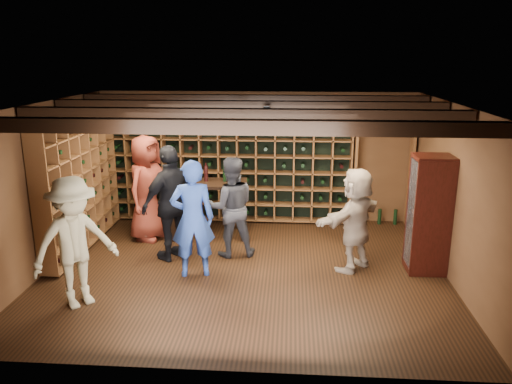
# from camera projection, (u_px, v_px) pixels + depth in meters

# --- Properties ---
(ground) EXTENTS (6.00, 6.00, 0.00)m
(ground) POSITION_uv_depth(u_px,v_px,m) (245.00, 270.00, 7.59)
(ground) COLOR black
(ground) RESTS_ON ground
(room_shell) EXTENTS (6.00, 6.00, 6.00)m
(room_shell) POSITION_uv_depth(u_px,v_px,m) (244.00, 110.00, 6.99)
(room_shell) COLOR #54331D
(room_shell) RESTS_ON ground
(wine_rack_back) EXTENTS (4.65, 0.30, 2.20)m
(wine_rack_back) POSITION_uv_depth(u_px,v_px,m) (228.00, 163.00, 9.56)
(wine_rack_back) COLOR brown
(wine_rack_back) RESTS_ON ground
(wine_rack_left) EXTENTS (0.30, 2.65, 2.20)m
(wine_rack_left) POSITION_uv_depth(u_px,v_px,m) (79.00, 181.00, 8.27)
(wine_rack_left) COLOR brown
(wine_rack_left) RESTS_ON ground
(crate_shelf) EXTENTS (1.20, 0.32, 2.07)m
(crate_shelf) POSITION_uv_depth(u_px,v_px,m) (385.00, 144.00, 9.24)
(crate_shelf) COLOR brown
(crate_shelf) RESTS_ON ground
(display_cabinet) EXTENTS (0.55, 0.50, 1.75)m
(display_cabinet) POSITION_uv_depth(u_px,v_px,m) (428.00, 217.00, 7.37)
(display_cabinet) COLOR black
(display_cabinet) RESTS_ON ground
(man_blue_shirt) EXTENTS (0.72, 0.55, 1.75)m
(man_blue_shirt) POSITION_uv_depth(u_px,v_px,m) (193.00, 219.00, 7.22)
(man_blue_shirt) COLOR navy
(man_blue_shirt) RESTS_ON ground
(man_grey_suit) EXTENTS (0.91, 0.78, 1.63)m
(man_grey_suit) POSITION_uv_depth(u_px,v_px,m) (231.00, 207.00, 7.98)
(man_grey_suit) COLOR black
(man_grey_suit) RESTS_ON ground
(guest_red_floral) EXTENTS (0.87, 1.06, 1.85)m
(guest_red_floral) POSITION_uv_depth(u_px,v_px,m) (147.00, 188.00, 8.68)
(guest_red_floral) COLOR maroon
(guest_red_floral) RESTS_ON ground
(guest_woman_black) EXTENTS (1.05, 1.11, 1.84)m
(guest_woman_black) POSITION_uv_depth(u_px,v_px,m) (172.00, 203.00, 7.82)
(guest_woman_black) COLOR black
(guest_woman_black) RESTS_ON ground
(guest_khaki) EXTENTS (1.24, 1.24, 1.73)m
(guest_khaki) POSITION_uv_depth(u_px,v_px,m) (75.00, 243.00, 6.35)
(guest_khaki) COLOR gray
(guest_khaki) RESTS_ON ground
(guest_beige) EXTENTS (1.31, 1.42, 1.58)m
(guest_beige) POSITION_uv_depth(u_px,v_px,m) (355.00, 219.00, 7.46)
(guest_beige) COLOR gray
(guest_beige) RESTS_ON ground
(tasting_table) EXTENTS (1.38, 0.76, 1.28)m
(tasting_table) POSITION_uv_depth(u_px,v_px,m) (209.00, 189.00, 8.81)
(tasting_table) COLOR black
(tasting_table) RESTS_ON ground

